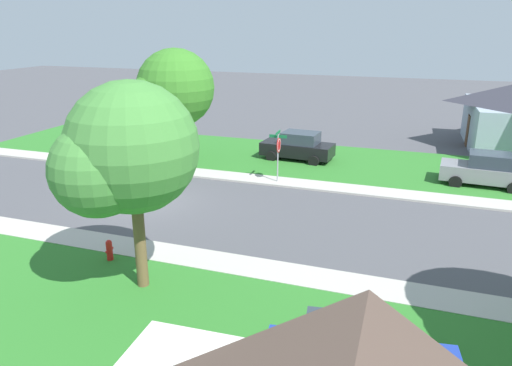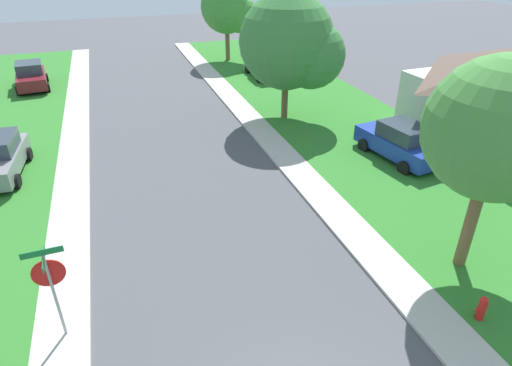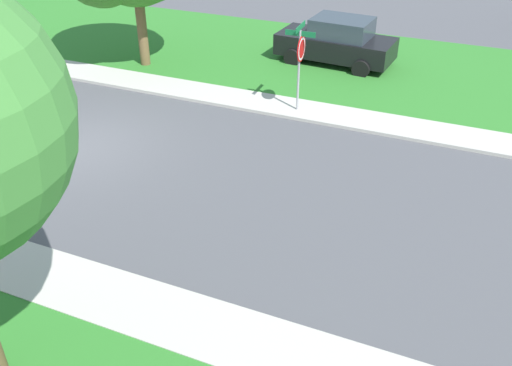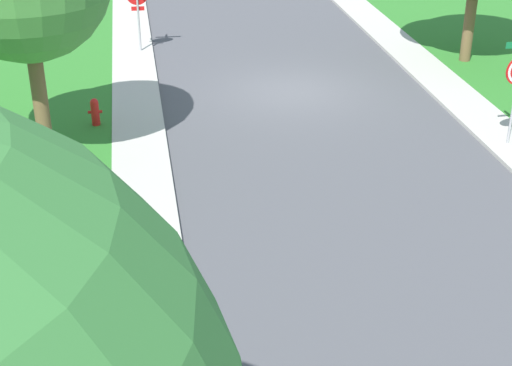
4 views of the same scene
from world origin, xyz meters
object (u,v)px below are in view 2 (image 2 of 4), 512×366
object	(u,v)px
car_maroon_driveway_right	(31,76)
tree_across_left	(508,135)
car_blue_near_corner	(401,142)
fire_hydrant	(482,308)
stop_sign_far_corner	(50,279)
tree_across_right	(293,45)
tree_sidewalk_far	(230,9)
car_silver_far_down_street	(265,66)

from	to	relation	value
car_maroon_driveway_right	tree_across_left	world-z (taller)	tree_across_left
car_blue_near_corner	car_maroon_driveway_right	xyz separation A→B (m)	(-17.23, 17.54, 0.00)
car_maroon_driveway_right	fire_hydrant	size ratio (longest dim) A/B	5.39
stop_sign_far_corner	fire_hydrant	distance (m)	10.92
tree_across_right	tree_sidewalk_far	distance (m)	14.37
car_silver_far_down_street	car_maroon_driveway_right	size ratio (longest dim) A/B	0.96
car_blue_near_corner	car_maroon_driveway_right	bearing A→B (deg)	134.49
tree_across_left	tree_sidewalk_far	bearing A→B (deg)	89.35
car_blue_near_corner	stop_sign_far_corner	bearing A→B (deg)	-156.80
tree_across_right	tree_across_left	size ratio (longest dim) A/B	1.04
stop_sign_far_corner	tree_sidewalk_far	world-z (taller)	tree_sidewalk_far
car_blue_near_corner	fire_hydrant	size ratio (longest dim) A/B	5.44
fire_hydrant	car_blue_near_corner	bearing A→B (deg)	67.29
car_silver_far_down_street	tree_across_left	distance (m)	22.61
car_silver_far_down_street	tree_sidewalk_far	size ratio (longest dim) A/B	0.68
tree_sidewalk_far	tree_across_right	bearing A→B (deg)	-92.35
stop_sign_far_corner	car_blue_near_corner	xyz separation A→B (m)	(14.21, 6.09, -1.01)
tree_across_right	tree_across_left	xyz separation A→B (m)	(0.27, -13.68, 0.31)
stop_sign_far_corner	tree_across_right	bearing A→B (deg)	47.56
car_silver_far_down_street	tree_across_left	size ratio (longest dim) A/B	0.66
car_blue_near_corner	tree_sidewalk_far	distance (m)	21.17
car_maroon_driveway_right	car_blue_near_corner	bearing A→B (deg)	-45.51
tree_across_left	car_blue_near_corner	bearing A→B (deg)	71.14
fire_hydrant	car_silver_far_down_street	bearing A→B (deg)	83.83
car_maroon_driveway_right	tree_across_left	size ratio (longest dim) A/B	0.69
tree_across_left	car_maroon_driveway_right	bearing A→B (deg)	120.78
car_blue_near_corner	tree_sidewalk_far	world-z (taller)	tree_sidewalk_far
car_blue_near_corner	fire_hydrant	world-z (taller)	car_blue_near_corner
car_silver_far_down_street	tree_across_right	size ratio (longest dim) A/B	0.63
tree_across_right	car_maroon_driveway_right	bearing A→B (deg)	142.56
tree_across_left	fire_hydrant	size ratio (longest dim) A/B	7.85
tree_across_right	fire_hydrant	size ratio (longest dim) A/B	8.19
car_silver_far_down_street	tree_across_right	bearing A→B (deg)	-100.19
car_blue_near_corner	tree_across_left	size ratio (longest dim) A/B	0.69
car_silver_far_down_street	tree_across_right	distance (m)	9.32
car_blue_near_corner	fire_hydrant	distance (m)	9.88
stop_sign_far_corner	fire_hydrant	world-z (taller)	stop_sign_far_corner
car_maroon_driveway_right	tree_sidewalk_far	distance (m)	15.77
stop_sign_far_corner	car_maroon_driveway_right	bearing A→B (deg)	97.28
tree_sidewalk_far	tree_across_left	world-z (taller)	tree_across_left
stop_sign_far_corner	car_silver_far_down_street	world-z (taller)	stop_sign_far_corner
car_blue_near_corner	tree_sidewalk_far	size ratio (longest dim) A/B	0.71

